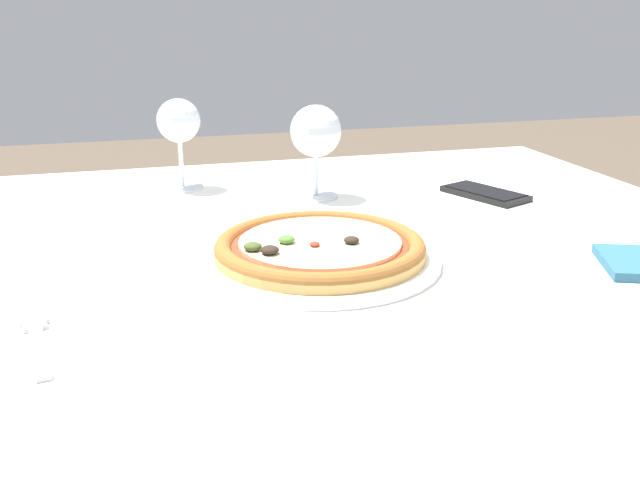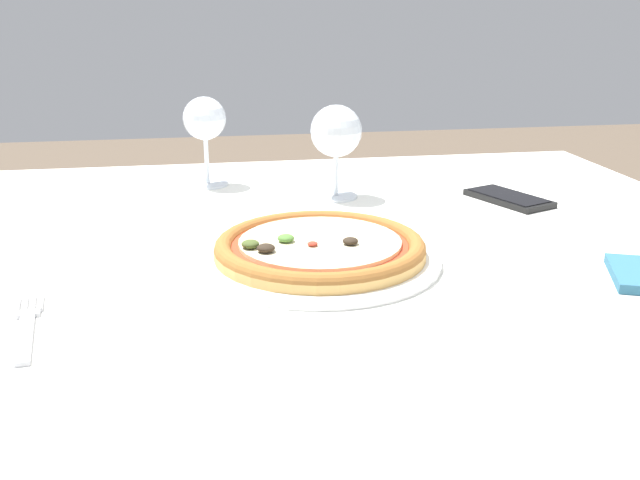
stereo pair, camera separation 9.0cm
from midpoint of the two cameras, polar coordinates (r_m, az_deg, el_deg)
name	(u,v)px [view 2 (the right image)]	position (r m, az deg, el deg)	size (l,w,h in m)	color
dining_table	(298,302)	(0.99, 0.80, -5.00)	(1.35, 1.11, 0.74)	brown
pizza_plate	(320,250)	(0.90, 2.84, -0.85)	(0.31, 0.31, 0.04)	white
fork	(27,325)	(0.77, -19.38, -6.48)	(0.05, 0.17, 0.00)	silver
wine_glass_far_left	(205,122)	(1.28, -7.22, 9.33)	(0.08, 0.08, 0.16)	silver
wine_glass_far_right	(336,133)	(1.19, 3.49, 8.49)	(0.09, 0.09, 0.16)	silver
cell_phone	(509,198)	(1.24, 16.90, 3.19)	(0.12, 0.16, 0.01)	black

